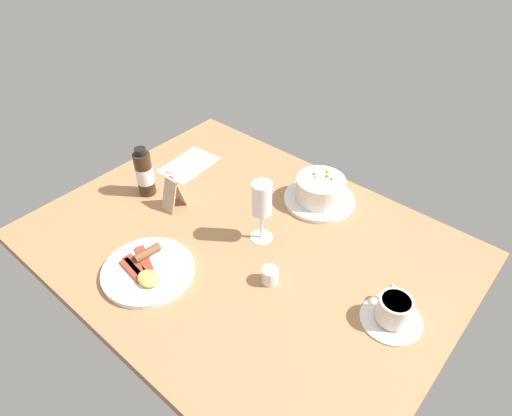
{
  "coord_description": "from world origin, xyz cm",
  "views": [
    {
      "loc": [
        -58.17,
        63.0,
        83.93
      ],
      "look_at": [
        0.25,
        -4.94,
        8.75
      ],
      "focal_mm": 31.45,
      "sensor_mm": 36.0,
      "label": 1
    }
  ],
  "objects": [
    {
      "name": "ground_plane",
      "position": [
        0.0,
        0.0,
        -1.5
      ],
      "size": [
        110.0,
        84.0,
        3.0
      ],
      "primitive_type": "cube",
      "color": "#A8754C"
    },
    {
      "name": "porridge_bowl",
      "position": [
        -5.01,
        -27.45,
        3.95
      ],
      "size": [
        20.81,
        20.81,
        8.83
      ],
      "color": "silver",
      "rests_on": "ground_plane"
    },
    {
      "name": "cutlery_setting",
      "position": [
        38.31,
        -14.76,
        0.26
      ],
      "size": [
        13.62,
        19.34,
        0.9
      ],
      "color": "silver",
      "rests_on": "ground_plane"
    },
    {
      "name": "coffee_cup",
      "position": [
        -41.39,
        -2.96,
        3.02
      ],
      "size": [
        13.9,
        13.9,
        6.89
      ],
      "color": "silver",
      "rests_on": "ground_plane"
    },
    {
      "name": "creamer_jug",
      "position": [
        -13.71,
        6.14,
        2.17
      ],
      "size": [
        4.6,
        4.64,
        4.8
      ],
      "color": "silver",
      "rests_on": "ground_plane"
    },
    {
      "name": "wine_glass",
      "position": [
        -2.11,
        -4.42,
        12.43
      ],
      "size": [
        6.12,
        6.12,
        18.05
      ],
      "color": "white",
      "rests_on": "ground_plane"
    },
    {
      "name": "sauce_bottle_brown",
      "position": [
        36.77,
        2.93,
        7.12
      ],
      "size": [
        5.12,
        5.12,
        15.66
      ],
      "color": "#382314",
      "rests_on": "ground_plane"
    },
    {
      "name": "breakfast_plate",
      "position": [
        10.97,
        23.73,
        0.95
      ],
      "size": [
        22.83,
        22.83,
        3.7
      ],
      "color": "silver",
      "rests_on": "ground_plane"
    },
    {
      "name": "menu_card",
      "position": [
        25.45,
        2.15,
        4.83
      ],
      "size": [
        4.69,
        6.24,
        9.77
      ],
      "color": "tan",
      "rests_on": "ground_plane"
    }
  ]
}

